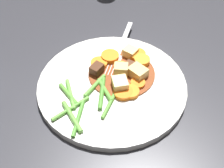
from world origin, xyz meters
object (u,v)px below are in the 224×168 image
at_px(fork, 120,49).
at_px(meat_chunk_1, 132,68).
at_px(potato_chunk_0, 138,73).
at_px(potato_chunk_1, 121,83).
at_px(carrot_slice_7, 99,64).
at_px(potato_chunk_2, 121,70).
at_px(carrot_slice_2, 142,61).
at_px(carrot_slice_1, 131,91).
at_px(carrot_slice_5, 138,83).
at_px(dinner_plate, 112,86).
at_px(carrot_slice_4, 138,56).
at_px(carrot_slice_6, 110,57).
at_px(potato_chunk_3, 130,53).
at_px(meat_chunk_0, 97,69).
at_px(carrot_slice_3, 120,66).
at_px(carrot_slice_0, 123,92).

bearing_deg(fork, meat_chunk_1, -126.58).
relative_size(potato_chunk_0, potato_chunk_1, 1.10).
distance_m(carrot_slice_7, potato_chunk_2, 0.05).
height_order(carrot_slice_2, carrot_slice_7, carrot_slice_2).
height_order(potato_chunk_1, meat_chunk_1, potato_chunk_1).
bearing_deg(carrot_slice_1, potato_chunk_2, 56.79).
bearing_deg(carrot_slice_5, dinner_plate, 122.23).
bearing_deg(dinner_plate, potato_chunk_2, 1.25).
distance_m(dinner_plate, carrot_slice_1, 0.04).
distance_m(carrot_slice_2, carrot_slice_4, 0.02).
xyz_separation_m(carrot_slice_2, carrot_slice_7, (-0.05, 0.07, -0.00)).
relative_size(carrot_slice_6, potato_chunk_2, 1.38).
height_order(potato_chunk_3, meat_chunk_0, same).
xyz_separation_m(carrot_slice_7, fork, (0.06, -0.01, -0.00)).
bearing_deg(carrot_slice_2, potato_chunk_0, -160.97).
distance_m(carrot_slice_1, potato_chunk_1, 0.02).
bearing_deg(potato_chunk_2, carrot_slice_3, 38.47).
bearing_deg(carrot_slice_6, potato_chunk_0, -98.31).
bearing_deg(carrot_slice_5, potato_chunk_1, 134.46).
xyz_separation_m(carrot_slice_0, fork, (0.10, 0.07, -0.00)).
relative_size(carrot_slice_5, fork, 0.16).
bearing_deg(carrot_slice_6, carrot_slice_7, 164.04).
distance_m(carrot_slice_4, potato_chunk_3, 0.02).
xyz_separation_m(potato_chunk_1, potato_chunk_2, (0.03, 0.02, 0.00)).
distance_m(carrot_slice_6, potato_chunk_3, 0.04).
height_order(carrot_slice_0, potato_chunk_2, potato_chunk_2).
height_order(carrot_slice_3, potato_chunk_1, potato_chunk_1).
bearing_deg(carrot_slice_0, carrot_slice_6, 49.36).
distance_m(dinner_plate, potato_chunk_3, 0.09).
bearing_deg(carrot_slice_3, potato_chunk_1, -144.11).
bearing_deg(carrot_slice_5, carrot_slice_3, 70.46).
bearing_deg(carrot_slice_6, meat_chunk_0, -177.42).
xyz_separation_m(carrot_slice_3, potato_chunk_2, (-0.01, -0.01, 0.01)).
distance_m(carrot_slice_1, carrot_slice_7, 0.09).
height_order(carrot_slice_4, carrot_slice_6, carrot_slice_4).
bearing_deg(carrot_slice_1, carrot_slice_3, 51.79).
relative_size(carrot_slice_6, carrot_slice_7, 1.08).
bearing_deg(carrot_slice_7, meat_chunk_1, -69.25).
bearing_deg(fork, potato_chunk_1, -145.32).
distance_m(carrot_slice_7, potato_chunk_1, 0.07).
relative_size(carrot_slice_7, meat_chunk_0, 1.32).
bearing_deg(meat_chunk_0, carrot_slice_1, -92.99).
relative_size(dinner_plate, carrot_slice_0, 7.87).
height_order(carrot_slice_5, potato_chunk_0, potato_chunk_0).
distance_m(carrot_slice_4, carrot_slice_6, 0.06).
bearing_deg(potato_chunk_3, meat_chunk_1, -143.99).
distance_m(carrot_slice_0, carrot_slice_2, 0.09).
distance_m(carrot_slice_3, carrot_slice_7, 0.04).
distance_m(carrot_slice_5, carrot_slice_6, 0.09).
xyz_separation_m(carrot_slice_5, carrot_slice_7, (0.00, 0.09, 0.00)).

